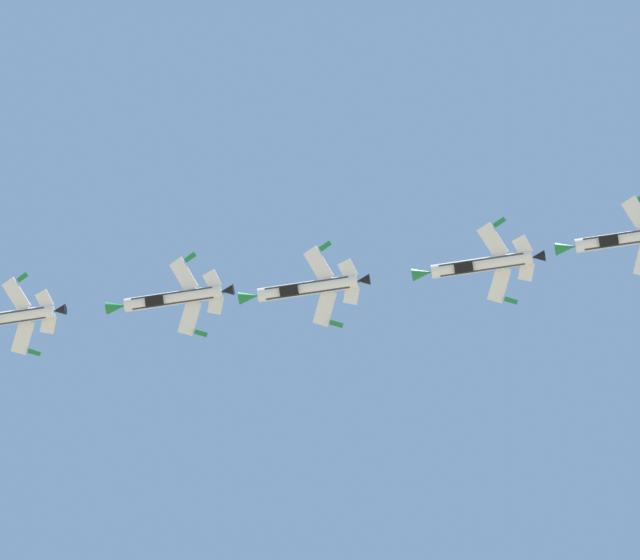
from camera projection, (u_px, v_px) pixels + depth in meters
The scene contains 5 objects.
fighter_jet_lead at pixel (4, 318), 177.42m from camera, with size 14.48×10.76×5.31m.
fighter_jet_left_wing at pixel (171, 299), 175.24m from camera, with size 14.48×10.59×5.61m.
fighter_jet_right_wing at pixel (305, 289), 171.27m from camera, with size 14.48×10.59×5.63m.
fighter_jet_left_outer at pixel (479, 265), 170.42m from camera, with size 14.48×10.73×5.37m.
fighter_jet_right_outer at pixel (624, 239), 168.67m from camera, with size 14.48×10.51×5.90m.
Camera 1 is at (5.77, -2.76, 1.89)m, focal length 80.48 mm.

